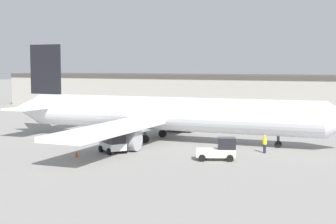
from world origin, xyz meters
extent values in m
plane|color=gray|center=(0.00, 0.00, 0.00)|extent=(400.00, 400.00, 0.00)
cube|color=#ADA89E|center=(-12.57, 39.92, 3.01)|extent=(80.01, 13.37, 6.01)
cube|color=#47423D|center=(-12.57, 39.92, 6.36)|extent=(80.01, 13.63, 0.70)
cylinder|color=white|center=(0.00, 0.00, 3.06)|extent=(34.03, 5.32, 3.70)
cone|color=white|center=(-18.96, -0.91, 3.06)|extent=(4.24, 3.71, 3.52)
cube|color=white|center=(-2.18, 10.16, 2.41)|extent=(5.16, 16.99, 0.50)
cube|color=white|center=(-1.20, -10.32, 2.41)|extent=(5.16, 16.99, 0.50)
cylinder|color=#ADADB2|center=(-2.06, 7.64, 1.13)|extent=(3.60, 2.33, 2.16)
cylinder|color=#ADADB2|center=(-1.32, -7.80, 1.13)|extent=(3.60, 2.33, 2.16)
cube|color=black|center=(-16.19, -0.78, 7.92)|extent=(4.22, 0.56, 6.01)
cube|color=white|center=(-16.38, 3.29, 3.43)|extent=(3.54, 4.60, 0.24)
cube|color=white|center=(-15.99, -4.84, 3.43)|extent=(3.54, 4.60, 0.24)
cylinder|color=#38383D|center=(12.19, 0.58, 0.61)|extent=(0.28, 0.28, 1.21)
cylinder|color=black|center=(12.19, 0.58, 0.35)|extent=(0.72, 0.38, 0.70)
cylinder|color=#38383D|center=(-1.58, -2.48, 0.61)|extent=(0.28, 0.28, 1.21)
cylinder|color=black|center=(-1.58, -2.48, 0.45)|extent=(0.92, 0.39, 0.90)
cylinder|color=#38383D|center=(-1.81, 2.32, 0.61)|extent=(0.28, 0.28, 1.21)
cylinder|color=black|center=(-1.81, 2.32, 0.45)|extent=(0.92, 0.39, 0.90)
cylinder|color=#1E2338|center=(11.77, -3.17, 0.42)|extent=(0.28, 0.28, 0.85)
cylinder|color=yellow|center=(11.77, -3.17, 1.18)|extent=(0.39, 0.39, 0.67)
sphere|color=tan|center=(11.77, -3.17, 1.64)|extent=(0.25, 0.25, 0.25)
cube|color=beige|center=(8.80, -8.66, 0.66)|extent=(3.76, 2.66, 0.71)
cube|color=black|center=(9.69, -8.29, 1.52)|extent=(1.91, 1.78, 1.01)
cylinder|color=black|center=(10.19, -8.86, 0.31)|extent=(0.67, 0.49, 0.61)
cylinder|color=black|center=(9.64, -7.53, 0.31)|extent=(0.67, 0.49, 0.61)
cylinder|color=black|center=(7.95, -9.79, 0.31)|extent=(0.67, 0.49, 0.61)
cylinder|color=black|center=(7.40, -8.46, 0.31)|extent=(0.67, 0.49, 0.61)
cube|color=silver|center=(-1.47, -9.26, 0.66)|extent=(3.09, 2.81, 0.67)
cube|color=black|center=(-0.86, -9.66, 1.48)|extent=(1.77, 1.88, 0.96)
cube|color=#333333|center=(-1.87, -9.01, 1.60)|extent=(2.00, 1.86, 0.65)
cylinder|color=black|center=(-1.15, -10.46, 0.32)|extent=(0.69, 0.58, 0.65)
cylinder|color=black|center=(-0.26, -9.06, 0.32)|extent=(0.69, 0.58, 0.65)
cylinder|color=black|center=(-2.69, -9.47, 0.32)|extent=(0.69, 0.58, 0.65)
cylinder|color=black|center=(-1.79, -8.07, 0.32)|extent=(0.69, 0.58, 0.65)
cone|color=#EF590F|center=(-3.33, -12.62, 0.28)|extent=(0.36, 0.36, 0.55)
camera|label=1|loc=(24.29, -51.21, 8.37)|focal=55.00mm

